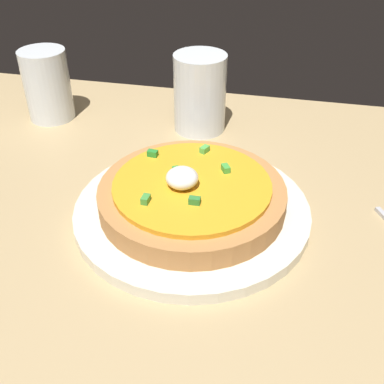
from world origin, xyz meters
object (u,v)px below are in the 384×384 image
Objects in this scene: cup_near at (48,89)px; cup_far at (200,97)px; plate at (192,210)px; pizza at (192,194)px.

cup_near is 0.94× the size of cup_far.
pizza reaches higher than plate.
cup_near is (-28.73, 21.03, 1.94)cm from pizza.
plate is at bearing -36.16° from cup_near.
plate is at bearing -80.74° from cup_far.
cup_far is at bearing 3.21° from cup_near.
cup_far reaches higher than cup_near.
cup_far is at bearing 99.20° from pizza.
cup_near is at bearing -176.79° from cup_far.
pizza is 1.85× the size of cup_far.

